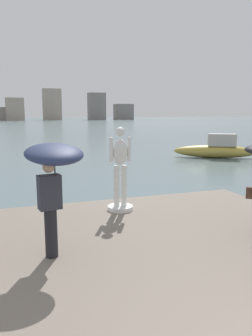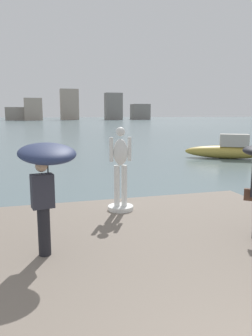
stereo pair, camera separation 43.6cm
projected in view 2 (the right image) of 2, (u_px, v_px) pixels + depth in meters
name	position (u px, v px, depth m)	size (l,w,h in m)	color
ground_plane	(53.00, 137.00, 40.25)	(400.00, 400.00, 0.00)	slate
pier	(205.00, 310.00, 4.55)	(7.90, 10.88, 0.40)	slate
statue_white_figure	(121.00, 174.00, 8.44)	(0.67, 0.67, 2.18)	white
onlooker_left	(46.00, 167.00, 5.67)	(1.18, 1.21, 2.06)	black
boat_mid	(228.00, 150.00, 21.17)	(5.30, 3.67, 1.59)	#B2993D
distant_skyline	(47.00, 108.00, 138.72)	(96.84, 13.15, 13.40)	gray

